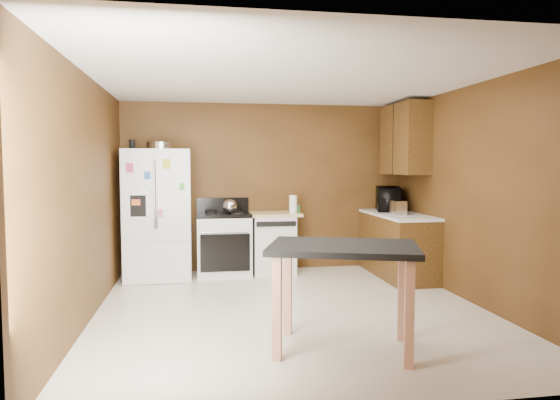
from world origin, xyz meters
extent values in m
plane|color=silver|center=(0.00, 0.00, 0.00)|extent=(4.50, 4.50, 0.00)
plane|color=white|center=(0.00, 0.00, 2.50)|extent=(4.50, 4.50, 0.00)
plane|color=#583617|center=(0.00, 2.25, 1.25)|extent=(4.20, 0.00, 4.20)
plane|color=#583617|center=(0.00, -2.25, 1.25)|extent=(4.20, 0.00, 4.20)
plane|color=#583617|center=(-2.10, 0.00, 1.25)|extent=(0.00, 4.50, 4.50)
plane|color=#583617|center=(2.10, 0.00, 1.25)|extent=(0.00, 4.50, 4.50)
cylinder|color=silver|center=(-1.51, 1.91, 1.85)|extent=(0.40, 0.40, 0.10)
cylinder|color=black|center=(-1.88, 1.83, 1.86)|extent=(0.09, 0.09, 0.13)
sphere|color=silver|center=(-0.56, 1.80, 1.00)|extent=(0.20, 0.20, 0.20)
cylinder|color=white|center=(0.35, 1.81, 1.02)|extent=(0.15, 0.15, 0.26)
cylinder|color=#41A95A|center=(0.44, 2.00, 0.94)|extent=(0.10, 0.10, 0.10)
cube|color=silver|center=(1.73, 1.29, 1.00)|extent=(0.17, 0.26, 0.19)
imported|color=black|center=(1.81, 1.85, 1.06)|extent=(0.55, 0.68, 0.33)
cube|color=white|center=(-1.55, 1.88, 0.90)|extent=(0.90, 0.75, 1.80)
cube|color=white|center=(-1.78, 1.49, 1.18)|extent=(0.43, 0.02, 1.20)
cube|color=white|center=(-1.32, 1.49, 1.18)|extent=(0.43, 0.02, 1.20)
cube|color=white|center=(-1.55, 1.49, 0.28)|extent=(0.88, 0.02, 0.54)
cube|color=black|center=(-1.78, 1.48, 1.05)|extent=(0.20, 0.01, 0.28)
cylinder|color=silver|center=(-1.56, 1.46, 1.20)|extent=(0.02, 0.02, 0.90)
cylinder|color=silver|center=(-1.54, 1.46, 1.20)|extent=(0.02, 0.02, 0.90)
cube|color=#C22D79|center=(-1.87, 1.46, 1.55)|extent=(0.09, 0.00, 0.12)
cube|color=blue|center=(-1.65, 1.46, 1.45)|extent=(0.08, 0.00, 0.10)
cube|color=#CDE22F|center=(-1.40, 1.46, 1.60)|extent=(0.10, 0.00, 0.13)
cube|color=#5BBF44|center=(-1.21, 1.46, 1.30)|extent=(0.07, 0.00, 0.09)
cube|color=orange|center=(-1.80, 1.46, 1.10)|extent=(0.11, 0.00, 0.08)
cube|color=#E36488|center=(-1.50, 1.46, 0.95)|extent=(0.08, 0.00, 0.11)
cube|color=white|center=(-1.25, 1.46, 0.80)|extent=(0.09, 0.00, 0.10)
cube|color=#A8FCFA|center=(-1.60, 1.46, 1.25)|extent=(0.07, 0.00, 0.07)
cube|color=white|center=(-0.64, 1.93, 0.42)|extent=(0.76, 0.65, 0.85)
cube|color=black|center=(-0.64, 1.93, 0.88)|extent=(0.76, 0.65, 0.05)
cube|color=black|center=(-0.64, 2.21, 1.00)|extent=(0.76, 0.06, 0.20)
cube|color=black|center=(-0.64, 1.59, 0.38)|extent=(0.68, 0.02, 0.52)
cylinder|color=silver|center=(-0.64, 1.58, 0.67)|extent=(0.62, 0.02, 0.02)
cylinder|color=black|center=(-0.82, 2.08, 0.91)|extent=(0.17, 0.17, 0.02)
cylinder|color=black|center=(-0.46, 2.08, 0.91)|extent=(0.17, 0.17, 0.02)
cylinder|color=black|center=(-0.82, 1.77, 0.91)|extent=(0.17, 0.17, 0.02)
cylinder|color=black|center=(-0.46, 1.77, 0.91)|extent=(0.17, 0.17, 0.02)
cube|color=white|center=(0.08, 1.95, 0.42)|extent=(0.60, 0.60, 0.85)
cube|color=black|center=(0.08, 1.64, 0.76)|extent=(0.56, 0.02, 0.07)
cube|color=tan|center=(0.08, 1.95, 0.87)|extent=(0.78, 0.62, 0.04)
cube|color=brown|center=(1.80, 1.45, 0.43)|extent=(0.60, 1.55, 0.86)
cube|color=white|center=(1.80, 1.45, 0.88)|extent=(0.63, 1.58, 0.04)
cube|color=brown|center=(1.93, 1.55, 1.95)|extent=(0.35, 1.05, 1.00)
cube|color=black|center=(1.75, 1.55, 1.95)|extent=(0.01, 0.01, 1.00)
cube|color=black|center=(0.21, -1.18, 0.89)|extent=(1.43, 1.17, 0.05)
cube|color=tan|center=(-0.18, -0.72, 0.44)|extent=(0.09, 0.09, 0.89)
cube|color=tan|center=(0.80, -1.04, 0.44)|extent=(0.09, 0.09, 0.89)
cube|color=tan|center=(-0.38, -1.33, 0.44)|extent=(0.09, 0.09, 0.89)
cube|color=tan|center=(0.61, -1.65, 0.44)|extent=(0.09, 0.09, 0.89)
camera|label=1|loc=(-1.00, -5.22, 1.58)|focal=32.00mm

